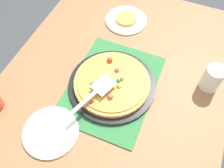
{
  "coord_description": "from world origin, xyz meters",
  "views": [
    {
      "loc": [
        -0.52,
        -0.21,
        1.64
      ],
      "look_at": [
        0.0,
        0.0,
        0.77
      ],
      "focal_mm": 38.07,
      "sensor_mm": 36.0,
      "label": 1
    }
  ],
  "objects": [
    {
      "name": "pizza",
      "position": [
        -0.0,
        0.0,
        0.78
      ],
      "size": [
        0.33,
        0.33,
        0.05
      ],
      "color": "tan",
      "rests_on": "pizza_pan"
    },
    {
      "name": "plate_side",
      "position": [
        -0.29,
        0.14,
        0.76
      ],
      "size": [
        0.22,
        0.22,
        0.01
      ],
      "primitive_type": "cylinder",
      "color": "white",
      "rests_on": "dining_table"
    },
    {
      "name": "pizza_pan",
      "position": [
        0.0,
        0.0,
        0.76
      ],
      "size": [
        0.38,
        0.38,
        0.01
      ],
      "primitive_type": "cylinder",
      "color": "black",
      "rests_on": "placemat"
    },
    {
      "name": "ground_plane",
      "position": [
        0.0,
        0.0,
        0.0
      ],
      "size": [
        8.0,
        8.0,
        0.0
      ],
      "primitive_type": "plane",
      "color": "#3D4247"
    },
    {
      "name": "plate_far_right",
      "position": [
        0.41,
        0.09,
        0.76
      ],
      "size": [
        0.22,
        0.22,
        0.01
      ],
      "primitive_type": "cylinder",
      "color": "white",
      "rests_on": "dining_table"
    },
    {
      "name": "placemat",
      "position": [
        0.0,
        0.0,
        0.75
      ],
      "size": [
        0.48,
        0.36,
        0.01
      ],
      "primitive_type": "cube",
      "color": "#2D753D",
      "rests_on": "dining_table"
    },
    {
      "name": "served_slice_right",
      "position": [
        0.41,
        0.09,
        0.77
      ],
      "size": [
        0.11,
        0.11,
        0.02
      ],
      "primitive_type": "cylinder",
      "color": "#EAB747",
      "rests_on": "plate_far_right"
    },
    {
      "name": "dining_table",
      "position": [
        0.0,
        0.0,
        0.64
      ],
      "size": [
        1.4,
        1.0,
        0.75
      ],
      "color": "olive",
      "rests_on": "ground_plane"
    },
    {
      "name": "pizza_server",
      "position": [
        -0.09,
        0.03,
        0.82
      ],
      "size": [
        0.23,
        0.12,
        0.01
      ],
      "color": "silver",
      "rests_on": "pizza"
    },
    {
      "name": "cup_near",
      "position": [
        0.16,
        -0.39,
        0.81
      ],
      "size": [
        0.08,
        0.08,
        0.12
      ],
      "primitive_type": "cylinder",
      "color": "white",
      "rests_on": "dining_table"
    }
  ]
}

